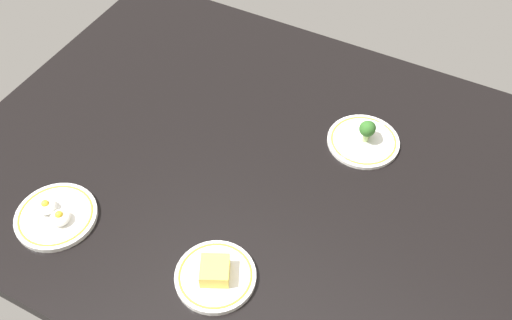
# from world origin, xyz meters

# --- Properties ---
(dining_table) EXTENTS (1.51, 1.16, 0.04)m
(dining_table) POSITION_xyz_m (0.00, 0.00, 0.02)
(dining_table) COLOR black
(dining_table) RESTS_ON ground
(plate_eggs) EXTENTS (0.20, 0.20, 0.05)m
(plate_eggs) POSITION_xyz_m (0.35, 0.37, 0.05)
(plate_eggs) COLOR white
(plate_eggs) RESTS_ON dining_table
(plate_cheese) EXTENTS (0.18, 0.18, 0.05)m
(plate_cheese) POSITION_xyz_m (-0.07, 0.33, 0.05)
(plate_cheese) COLOR white
(plate_cheese) RESTS_ON dining_table
(plate_broccoli) EXTENTS (0.19, 0.19, 0.08)m
(plate_broccoli) POSITION_xyz_m (-0.22, -0.20, 0.06)
(plate_broccoli) COLOR white
(plate_broccoli) RESTS_ON dining_table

